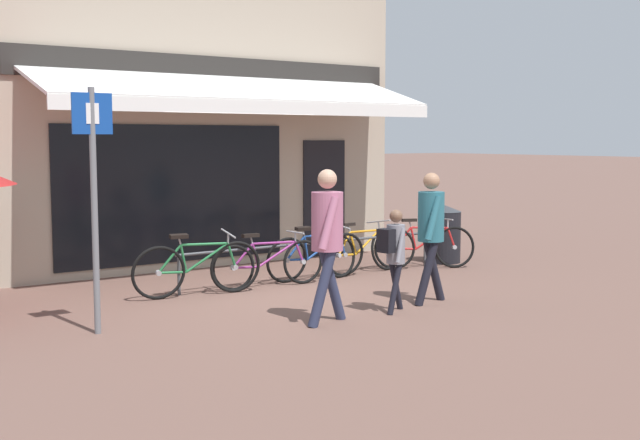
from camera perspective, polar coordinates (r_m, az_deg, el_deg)
ground_plane at (r=11.21m, az=-2.83°, el=-5.15°), size 160.00×160.00×0.00m
shop_front at (r=14.71m, az=-10.04°, el=7.44°), size 7.16×4.56×5.15m
bike_rack_rail at (r=12.20m, az=-0.36°, el=-1.92°), size 4.62×0.04×0.57m
bicycle_green at (r=10.95m, az=-8.71°, el=-3.39°), size 1.81×0.57×0.89m
bicycle_purple at (r=11.53m, az=-3.68°, el=-3.05°), size 1.76×0.52×0.79m
bicycle_blue at (r=12.10m, az=-0.26°, el=-2.54°), size 1.73×0.52×0.85m
bicycle_orange at (r=12.70m, az=3.05°, el=-2.18°), size 1.75×0.55×0.85m
bicycle_red at (r=13.27m, az=7.43°, el=-1.85°), size 1.56×0.84×0.84m
pedestrian_adult at (r=9.17m, az=0.52°, el=-0.69°), size 0.64×0.54×1.80m
pedestrian_child at (r=9.83m, az=5.29°, el=-1.95°), size 0.47×0.42×1.28m
pedestrian_second_adult at (r=10.43m, az=7.90°, el=-0.24°), size 0.62×0.47×1.71m
litter_bin at (r=13.98m, az=8.80°, el=-0.96°), size 0.58×0.58×0.99m
parking_sign at (r=8.96m, az=-15.78°, el=2.37°), size 0.44×0.07×2.67m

